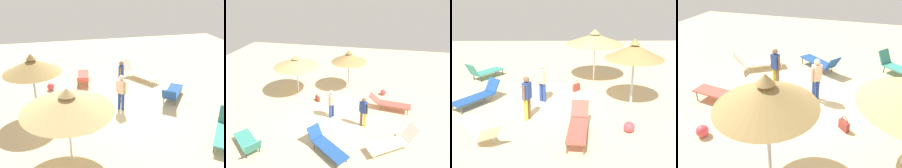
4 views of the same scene
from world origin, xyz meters
The scene contains 10 objects.
ground centered at (0.00, 0.00, -0.05)m, with size 24.00×24.00×0.10m, color beige.
parasol_umbrella_near_right centered at (2.86, -0.22, 2.08)m, with size 2.18×2.18×2.56m.
lounge_chair_near_left centered at (0.71, -2.75, 0.42)m, with size 0.83×2.26×0.80m.
lounge_chair_center centered at (-3.46, 2.96, 0.39)m, with size 1.65×1.84×0.89m.
lounge_chair_edge centered at (-2.97, -0.19, 0.38)m, with size 1.68×1.96×0.83m.
lounge_chair_far_right centered at (-2.23, -2.89, 0.35)m, with size 1.71×2.20×0.86m.
person_standing_back centered at (-0.52, 0.13, 0.86)m, with size 0.38×0.34×1.53m.
person_standing_far_left centered at (-0.95, -1.50, 0.88)m, with size 0.32×0.45×1.55m.
handbag centered at (0.85, 1.27, 0.17)m, with size 0.34×0.35×0.48m.
beach_ball centered at (2.33, -2.47, 0.18)m, with size 0.35×0.35×0.35m, color #D83F4C.
Camera 4 is at (6.50, 1.44, 4.52)m, focal length 38.00 mm.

